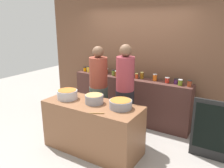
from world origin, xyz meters
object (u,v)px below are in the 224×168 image
(cooking_pot_left, at_px, (67,94))
(preserve_jar_0, at_px, (85,69))
(preserve_jar_6, at_px, (117,74))
(preserve_jar_8, at_px, (142,75))
(preserve_jar_4, at_px, (106,71))
(preserve_jar_7, at_px, (137,76))
(preserve_jar_1, at_px, (88,69))
(preserve_jar_2, at_px, (93,71))
(cooking_pot_center, at_px, (94,99))
(preserve_jar_13, at_px, (190,83))
(chalkboard_sign, at_px, (210,130))
(cooking_pot_right, at_px, (121,104))
(preserve_jar_10, at_px, (167,80))
(cook_with_tongs, at_px, (99,94))
(preserve_jar_12, at_px, (180,82))
(preserve_jar_5, at_px, (113,73))
(preserve_jar_9, at_px, (155,77))
(cook_in_cap, at_px, (125,98))
(preserve_jar_3, at_px, (98,72))
(preserve_jar_11, at_px, (176,81))
(wooden_spoon, at_px, (97,113))

(cooking_pot_left, bearing_deg, preserve_jar_0, 116.67)
(preserve_jar_6, relative_size, preserve_jar_8, 0.92)
(preserve_jar_4, distance_m, preserve_jar_7, 0.79)
(preserve_jar_1, bearing_deg, preserve_jar_2, -13.77)
(preserve_jar_7, height_order, cooking_pot_center, preserve_jar_7)
(preserve_jar_13, height_order, chalkboard_sign, preserve_jar_13)
(cooking_pot_left, relative_size, cooking_pot_center, 1.15)
(preserve_jar_7, relative_size, cooking_pot_right, 0.31)
(preserve_jar_10, bearing_deg, cook_with_tongs, -146.03)
(preserve_jar_4, relative_size, cooking_pot_center, 0.40)
(preserve_jar_10, relative_size, preserve_jar_13, 0.90)
(preserve_jar_12, xyz_separation_m, cooking_pot_center, (-1.07, -1.33, -0.13))
(preserve_jar_2, distance_m, cooking_pot_center, 1.62)
(chalkboard_sign, bearing_deg, preserve_jar_5, 164.08)
(preserve_jar_8, xyz_separation_m, cooking_pot_center, (-0.23, -1.43, -0.14))
(preserve_jar_5, height_order, preserve_jar_6, same)
(cook_with_tongs, bearing_deg, preserve_jar_13, 24.75)
(preserve_jar_9, relative_size, preserve_jar_10, 1.25)
(preserve_jar_7, relative_size, preserve_jar_8, 0.79)
(preserve_jar_10, distance_m, cook_with_tongs, 1.39)
(cook_in_cap, bearing_deg, chalkboard_sign, 7.09)
(preserve_jar_8, bearing_deg, preserve_jar_3, -173.15)
(preserve_jar_2, distance_m, preserve_jar_12, 2.03)
(preserve_jar_3, xyz_separation_m, preserve_jar_7, (0.95, 0.08, 0.01))
(preserve_jar_3, relative_size, cooking_pot_left, 0.28)
(preserve_jar_4, xyz_separation_m, preserve_jar_5, (0.23, -0.05, 0.00))
(preserve_jar_13, bearing_deg, cooking_pot_left, -141.69)
(preserve_jar_6, bearing_deg, preserve_jar_4, 164.02)
(preserve_jar_3, bearing_deg, cooking_pot_right, -44.07)
(preserve_jar_1, xyz_separation_m, preserve_jar_3, (0.31, -0.04, -0.02))
(preserve_jar_10, bearing_deg, preserve_jar_11, 7.30)
(preserve_jar_6, distance_m, wooden_spoon, 1.77)
(cooking_pot_center, bearing_deg, preserve_jar_2, 126.44)
(preserve_jar_6, distance_m, cooking_pot_left, 1.39)
(preserve_jar_6, bearing_deg, cooking_pot_right, -57.37)
(preserve_jar_2, relative_size, preserve_jar_11, 1.19)
(preserve_jar_4, relative_size, chalkboard_sign, 0.12)
(preserve_jar_6, bearing_deg, preserve_jar_9, 6.71)
(preserve_jar_10, distance_m, preserve_jar_11, 0.18)
(preserve_jar_4, bearing_deg, preserve_jar_11, -0.07)
(preserve_jar_6, height_order, wooden_spoon, preserve_jar_6)
(preserve_jar_12, height_order, preserve_jar_13, preserve_jar_13)
(preserve_jar_3, height_order, preserve_jar_6, preserve_jar_6)
(preserve_jar_4, xyz_separation_m, preserve_jar_8, (0.89, 0.03, 0.01))
(preserve_jar_9, height_order, cooking_pot_left, preserve_jar_9)
(cooking_pot_left, bearing_deg, chalkboard_sign, 19.17)
(preserve_jar_5, bearing_deg, preserve_jar_13, -0.52)
(preserve_jar_8, distance_m, cook_in_cap, 0.91)
(preserve_jar_8, bearing_deg, preserve_jar_13, -5.00)
(preserve_jar_2, height_order, preserve_jar_12, preserve_jar_2)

